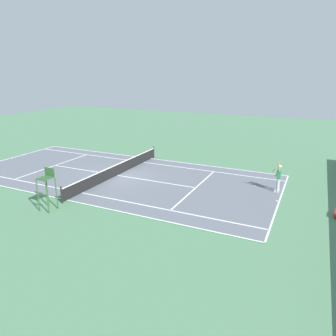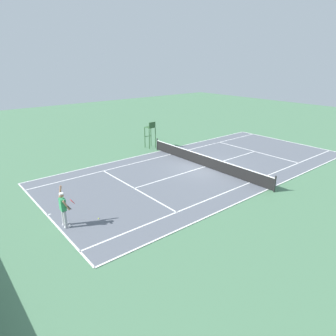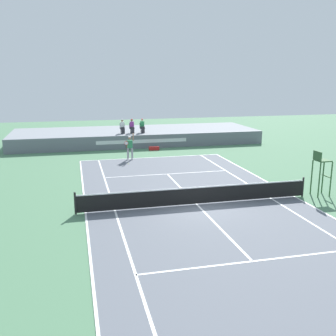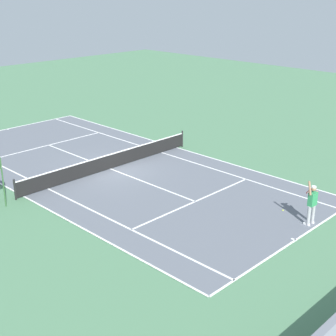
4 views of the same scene
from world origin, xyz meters
name	(u,v)px [view 4 (image 4 of 4)]	position (x,y,z in m)	size (l,w,h in m)	color
ground_plane	(111,169)	(0.00, 0.00, 0.00)	(80.00, 80.00, 0.00)	#4C7A56
court	(111,169)	(0.00, 0.00, 0.01)	(11.08, 23.88, 0.03)	slate
net	(111,161)	(0.00, 0.00, 0.52)	(11.98, 0.10, 1.07)	black
tennis_player	(312,204)	(-1.72, 11.55, 0.99)	(0.79, 0.62, 2.08)	#9E9EA3
tennis_ball	(283,210)	(-2.10, 9.97, 0.03)	(0.07, 0.07, 0.07)	#D1E533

